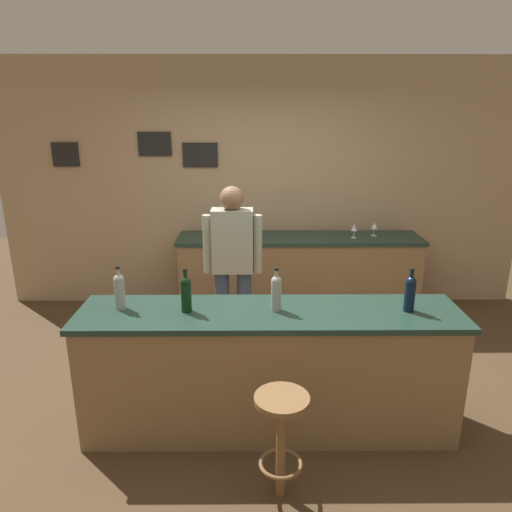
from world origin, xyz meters
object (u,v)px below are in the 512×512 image
Objects in this scene: bartender at (233,263)px; wine_glass_b at (374,226)px; wine_bottle_c at (276,292)px; wine_glass_a at (354,228)px; wine_bottle_a at (120,290)px; wine_bottle_b at (186,293)px; bar_stool at (281,429)px; wine_bottle_d at (410,292)px.

bartender reaches higher than wine_glass_b.
wine_bottle_c reaches higher than wine_glass_a.
wine_bottle_a is (-0.74, -0.96, 0.12)m from bartender.
bartender is 5.29× the size of wine_bottle_b.
bar_stool is 0.89m from wine_bottle_c.
wine_glass_a is 0.26m from wine_glass_b.
wine_bottle_c is 0.91m from wine_bottle_d.
bar_stool is 1.42m from wine_bottle_a.
wine_glass_a is (1.28, 0.99, 0.07)m from bartender.
wine_bottle_a is at bearing 173.64° from wine_bottle_b.
wine_bottle_a is 1.07m from wine_bottle_c.
wine_glass_a reaches higher than bar_stool.
wine_bottle_a is at bearing 177.90° from wine_bottle_c.
wine_glass_b is (1.19, 2.08, -0.05)m from wine_bottle_c.
bar_stool is at bearing -144.22° from wine_bottle_d.
bartender is at bearing 101.61° from bar_stool.
bar_stool is at bearing -109.46° from wine_glass_a.
wine_bottle_c reaches higher than wine_glass_b.
wine_bottle_a is 1.00× the size of wine_bottle_b.
wine_bottle_d is (0.91, -0.02, 0.00)m from wine_bottle_c.
wine_bottle_a is at bearing -127.39° from bartender.
bar_stool is 1.08m from wine_bottle_b.
bartender is 10.45× the size of wine_glass_b.
wine_bottle_a is 1.97× the size of wine_glass_b.
wine_bottle_d is (1.98, -0.06, 0.00)m from wine_bottle_a.
wine_bottle_b reaches higher than bar_stool.
wine_bottle_a and wine_bottle_d have the same top height.
bar_stool is 2.87m from wine_glass_a.
wine_bottle_b and wine_bottle_c have the same top height.
wine_bottle_c and wine_bottle_d have the same top height.
bartender is at bearing -144.82° from wine_glass_b.
wine_bottle_a is at bearing -135.93° from wine_glass_a.
wine_bottle_a is at bearing 146.85° from bar_stool.
wine_glass_b reaches higher than bar_stool.
wine_bottle_b is 1.52m from wine_bottle_d.
wine_bottle_c reaches higher than bar_stool.
wine_glass_b is at bearing 42.03° from wine_bottle_a.
wine_bottle_c is at bearing -115.36° from wine_glass_a.
wine_bottle_c is 2.39m from wine_glass_b.
wine_glass_a is at bearing 70.54° from bar_stool.
bar_stool is at bearing -89.53° from wine_bottle_c.
wine_bottle_c is 1.00× the size of wine_bottle_d.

